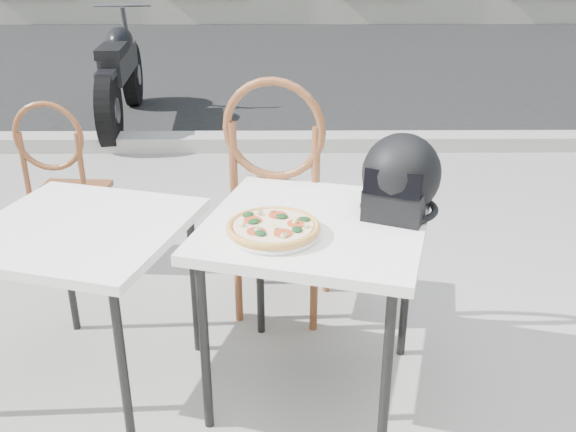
{
  "coord_description": "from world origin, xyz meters",
  "views": [
    {
      "loc": [
        -0.24,
        -2.15,
        1.66
      ],
      "look_at": [
        -0.22,
        -0.15,
        0.78
      ],
      "focal_mm": 40.0,
      "sensor_mm": 36.0,
      "label": 1
    }
  ],
  "objects_px": {
    "cafe_chair_main": "(280,189)",
    "pizza": "(273,227)",
    "helmet": "(400,179)",
    "cafe_table_main": "(315,238)",
    "cafe_chair_side": "(62,177)",
    "motorcycle": "(121,75)",
    "cafe_table_side": "(81,240)",
    "plate": "(273,233)"
  },
  "relations": [
    {
      "from": "cafe_chair_main",
      "to": "motorcycle",
      "type": "relative_size",
      "value": 0.55
    },
    {
      "from": "pizza",
      "to": "cafe_table_side",
      "type": "height_order",
      "value": "pizza"
    },
    {
      "from": "pizza",
      "to": "cafe_table_side",
      "type": "bearing_deg",
      "value": 166.64
    },
    {
      "from": "plate",
      "to": "helmet",
      "type": "xyz_separation_m",
      "value": [
        0.45,
        0.19,
        0.12
      ]
    },
    {
      "from": "helmet",
      "to": "motorcycle",
      "type": "bearing_deg",
      "value": 140.18
    },
    {
      "from": "cafe_chair_main",
      "to": "pizza",
      "type": "bearing_deg",
      "value": 101.4
    },
    {
      "from": "cafe_table_main",
      "to": "plate",
      "type": "height_order",
      "value": "plate"
    },
    {
      "from": "cafe_table_main",
      "to": "cafe_chair_main",
      "type": "relative_size",
      "value": 0.82
    },
    {
      "from": "cafe_chair_main",
      "to": "cafe_table_side",
      "type": "distance_m",
      "value": 0.88
    },
    {
      "from": "cafe_table_main",
      "to": "cafe_chair_main",
      "type": "xyz_separation_m",
      "value": [
        -0.13,
        0.54,
        -0.02
      ]
    },
    {
      "from": "plate",
      "to": "cafe_chair_side",
      "type": "distance_m",
      "value": 1.59
    },
    {
      "from": "plate",
      "to": "motorcycle",
      "type": "distance_m",
      "value": 4.26
    },
    {
      "from": "cafe_chair_main",
      "to": "cafe_chair_side",
      "type": "bearing_deg",
      "value": -9.82
    },
    {
      "from": "helmet",
      "to": "cafe_table_side",
      "type": "distance_m",
      "value": 1.18
    },
    {
      "from": "cafe_table_main",
      "to": "helmet",
      "type": "bearing_deg",
      "value": 13.92
    },
    {
      "from": "cafe_table_side",
      "to": "pizza",
      "type": "bearing_deg",
      "value": -13.36
    },
    {
      "from": "plate",
      "to": "cafe_chair_main",
      "type": "relative_size",
      "value": 0.32
    },
    {
      "from": "plate",
      "to": "helmet",
      "type": "relative_size",
      "value": 0.94
    },
    {
      "from": "cafe_table_main",
      "to": "cafe_chair_main",
      "type": "height_order",
      "value": "cafe_chair_main"
    },
    {
      "from": "pizza",
      "to": "cafe_table_side",
      "type": "relative_size",
      "value": 0.39
    },
    {
      "from": "cafe_table_main",
      "to": "helmet",
      "type": "height_order",
      "value": "helmet"
    },
    {
      "from": "plate",
      "to": "helmet",
      "type": "height_order",
      "value": "helmet"
    },
    {
      "from": "pizza",
      "to": "cafe_chair_main",
      "type": "xyz_separation_m",
      "value": [
        0.02,
        0.66,
        -0.12
      ]
    },
    {
      "from": "helmet",
      "to": "cafe_chair_side",
      "type": "height_order",
      "value": "helmet"
    },
    {
      "from": "plate",
      "to": "cafe_table_side",
      "type": "relative_size",
      "value": 0.4
    },
    {
      "from": "pizza",
      "to": "helmet",
      "type": "relative_size",
      "value": 0.91
    },
    {
      "from": "plate",
      "to": "cafe_table_side",
      "type": "xyz_separation_m",
      "value": [
        -0.71,
        0.17,
        -0.11
      ]
    },
    {
      "from": "cafe_chair_main",
      "to": "motorcycle",
      "type": "xyz_separation_m",
      "value": [
        -1.48,
        3.34,
        -0.18
      ]
    },
    {
      "from": "helmet",
      "to": "cafe_table_side",
      "type": "height_order",
      "value": "helmet"
    },
    {
      "from": "helmet",
      "to": "cafe_table_main",
      "type": "bearing_deg",
      "value": -142.64
    },
    {
      "from": "motorcycle",
      "to": "plate",
      "type": "bearing_deg",
      "value": -74.57
    },
    {
      "from": "cafe_table_main",
      "to": "cafe_table_side",
      "type": "xyz_separation_m",
      "value": [
        -0.86,
        0.05,
        -0.03
      ]
    },
    {
      "from": "cafe_chair_side",
      "to": "motorcycle",
      "type": "relative_size",
      "value": 0.45
    },
    {
      "from": "helmet",
      "to": "cafe_chair_side",
      "type": "bearing_deg",
      "value": 172.31
    },
    {
      "from": "cafe_table_main",
      "to": "cafe_chair_side",
      "type": "distance_m",
      "value": 1.61
    },
    {
      "from": "cafe_chair_main",
      "to": "cafe_chair_side",
      "type": "distance_m",
      "value": 1.22
    },
    {
      "from": "pizza",
      "to": "cafe_chair_side",
      "type": "distance_m",
      "value": 1.59
    },
    {
      "from": "cafe_chair_main",
      "to": "plate",
      "type": "bearing_deg",
      "value": 101.39
    },
    {
      "from": "plate",
      "to": "pizza",
      "type": "bearing_deg",
      "value": 67.85
    },
    {
      "from": "cafe_table_side",
      "to": "cafe_chair_side",
      "type": "height_order",
      "value": "cafe_chair_side"
    },
    {
      "from": "plate",
      "to": "cafe_chair_main",
      "type": "distance_m",
      "value": 0.66
    },
    {
      "from": "pizza",
      "to": "cafe_chair_side",
      "type": "height_order",
      "value": "cafe_chair_side"
    }
  ]
}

